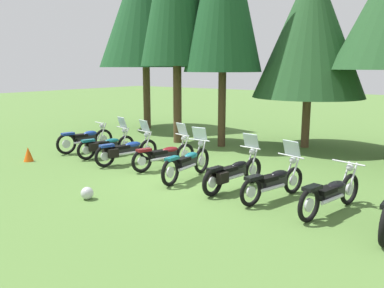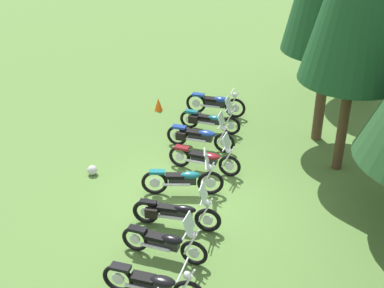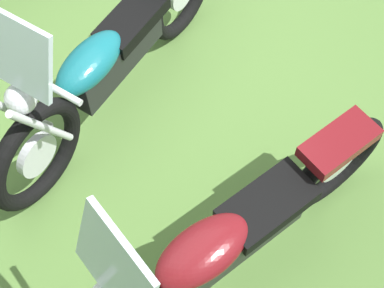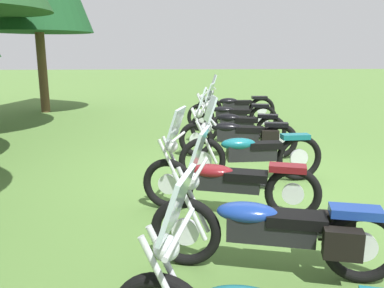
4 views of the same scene
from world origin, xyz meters
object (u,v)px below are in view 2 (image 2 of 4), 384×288
Objects in this scene: motorcycle_6 at (165,242)px; motorcycle_2 at (199,136)px; motorcycle_4 at (184,180)px; motorcycle_1 at (209,120)px; motorcycle_0 at (216,103)px; motorcycle_3 at (205,158)px; traffic_cone at (158,104)px; dropped_helmet at (92,170)px; motorcycle_5 at (175,213)px; motorcycle_7 at (153,283)px.

motorcycle_2 is at bearing 100.08° from motorcycle_6.
motorcycle_4 is at bearing 100.90° from motorcycle_6.
motorcycle_6 is at bearing -81.61° from motorcycle_1.
motorcycle_3 is (3.97, -0.23, -0.02)m from motorcycle_0.
motorcycle_4 is at bearing -85.79° from motorcycle_0.
motorcycle_6 is 8.30m from traffic_cone.
motorcycle_4 is 7.70× the size of dropped_helmet.
motorcycle_5 is (5.44, -0.66, 0.01)m from motorcycle_1.
motorcycle_0 is 7.35× the size of dropped_helmet.
motorcycle_6 reaches higher than motorcycle_0.
motorcycle_2 is 6.74m from motorcycle_7.
motorcycle_4 is 1.01× the size of motorcycle_7.
motorcycle_3 is at bearing 63.57° from motorcycle_4.
motorcycle_3 is 4.60× the size of traffic_cone.
motorcycle_1 is 2.67m from motorcycle_3.
motorcycle_2 reaches higher than motorcycle_0.
motorcycle_0 is 0.98× the size of motorcycle_2.
motorcycle_7 is 9.63m from traffic_cone.
motorcycle_7 is at bearing 26.82° from dropped_helmet.
motorcycle_5 is 3.61m from dropped_helmet.
motorcycle_4 reaches higher than motorcycle_5.
motorcycle_1 is 4.42× the size of traffic_cone.
motorcycle_5 is at bearing 48.72° from dropped_helmet.
motorcycle_5 is at bearing 10.34° from traffic_cone.
motorcycle_2 reaches higher than motorcycle_6.
traffic_cone is at bearing 134.72° from motorcycle_2.
motorcycle_7 is at bearing -97.67° from motorcycle_4.
motorcycle_1 and motorcycle_6 have the same top height.
motorcycle_7 is 4.76× the size of traffic_cone.
motorcycle_4 is (2.67, -0.30, 0.02)m from motorcycle_2.
motorcycle_5 is (2.77, -0.64, -0.00)m from motorcycle_3.
motorcycle_6 is at bearing -81.39° from motorcycle_2.
motorcycle_4 is at bearing -82.98° from motorcycle_1.
motorcycle_4 is at bearing 14.04° from traffic_cone.
traffic_cone is at bearing 108.88° from motorcycle_5.
motorcycle_2 reaches higher than traffic_cone.
motorcycle_5 reaches higher than dropped_helmet.
motorcycle_3 is 1.37m from motorcycle_4.
traffic_cone is at bearing 100.96° from motorcycle_4.
motorcycle_2 is at bearing 93.10° from motorcycle_5.
motorcycle_0 reaches higher than traffic_cone.
traffic_cone is (-1.60, -1.95, -0.20)m from motorcycle_1.
motorcycle_3 reaches higher than dropped_helmet.
motorcycle_1 reaches higher than motorcycle_7.
motorcycle_2 is 1.43m from motorcycle_3.
motorcycle_2 is at bearing 116.40° from motorcycle_3.
motorcycle_4 is 1.00× the size of motorcycle_5.
motorcycle_0 is 5.29m from motorcycle_4.
motorcycle_2 is at bearing 30.51° from traffic_cone.
motorcycle_3 is at bearing 85.50° from motorcycle_5.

